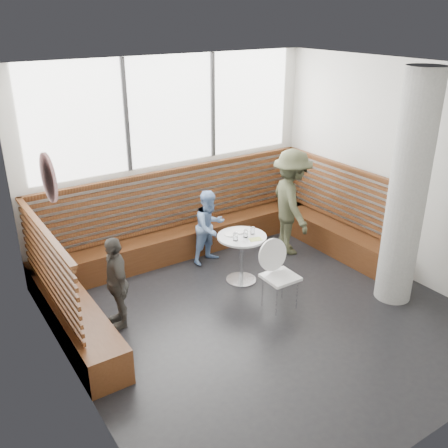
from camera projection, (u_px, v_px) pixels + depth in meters
room at (269, 206)px, 6.10m from camera, size 5.00×5.00×3.20m
booth at (197, 242)px, 7.93m from camera, size 5.00×2.50×1.44m
concrete_column at (408, 192)px, 6.57m from camera, size 0.50×0.50×3.20m
wall_art at (48, 178)px, 4.88m from camera, size 0.03×0.50×0.50m
cafe_table at (242, 249)px, 7.41m from camera, size 0.73×0.73×0.75m
cafe_chair at (277, 269)px, 6.78m from camera, size 0.46×0.45×0.96m
adult_man at (291, 203)px, 8.20m from camera, size 1.01×1.30×1.77m
child_back at (210, 227)px, 7.97m from camera, size 0.67×0.57×1.22m
child_left at (116, 282)px, 6.33m from camera, size 0.40×0.77×1.25m
plate_near at (230, 234)px, 7.36m from camera, size 0.20×0.20×0.01m
plate_far at (239, 231)px, 7.46m from camera, size 0.22×0.22×0.02m
glass_left at (236, 237)px, 7.16m from camera, size 0.07×0.07×0.11m
glass_mid at (246, 234)px, 7.26m from camera, size 0.07×0.07×0.11m
glass_right at (253, 231)px, 7.37m from camera, size 0.07×0.07×0.11m
menu_card at (255, 239)px, 7.21m from camera, size 0.21×0.17×0.00m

